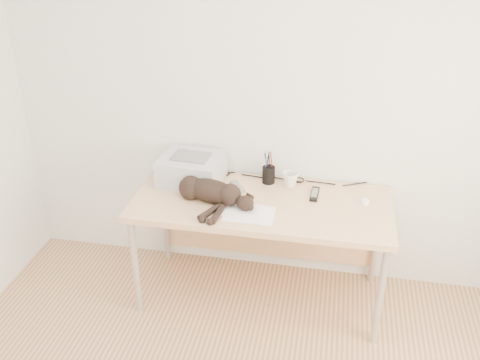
% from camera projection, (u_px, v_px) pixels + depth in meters
% --- Properties ---
extents(wall_back, '(3.50, 0.00, 3.50)m').
position_uv_depth(wall_back, '(272.00, 96.00, 3.35)').
color(wall_back, white).
rests_on(wall_back, floor).
extents(desk, '(1.60, 0.70, 0.74)m').
position_uv_depth(desk, '(263.00, 212.00, 3.44)').
color(desk, '#E6BA86').
rests_on(desk, floor).
extents(printer, '(0.42, 0.36, 0.19)m').
position_uv_depth(printer, '(192.00, 169.00, 3.49)').
color(printer, silver).
rests_on(printer, desk).
extents(papers, '(0.35, 0.27, 0.01)m').
position_uv_depth(papers, '(247.00, 213.00, 3.18)').
color(papers, white).
rests_on(papers, desk).
extents(cat, '(0.66, 0.41, 0.15)m').
position_uv_depth(cat, '(208.00, 192.00, 3.27)').
color(cat, black).
rests_on(cat, desk).
extents(mug, '(0.15, 0.15, 0.10)m').
position_uv_depth(mug, '(290.00, 180.00, 3.45)').
color(mug, silver).
rests_on(mug, desk).
extents(pen_cup, '(0.08, 0.08, 0.21)m').
position_uv_depth(pen_cup, '(269.00, 174.00, 3.49)').
color(pen_cup, black).
rests_on(pen_cup, desk).
extents(remote_grey, '(0.13, 0.17, 0.02)m').
position_uv_depth(remote_grey, '(238.00, 187.00, 3.45)').
color(remote_grey, slate).
rests_on(remote_grey, desk).
extents(remote_black, '(0.05, 0.17, 0.02)m').
position_uv_depth(remote_black, '(315.00, 194.00, 3.36)').
color(remote_black, black).
rests_on(remote_black, desk).
extents(mouse, '(0.07, 0.10, 0.03)m').
position_uv_depth(mouse, '(365.00, 200.00, 3.28)').
color(mouse, white).
rests_on(mouse, desk).
extents(cable_tangle, '(1.36, 0.08, 0.01)m').
position_uv_depth(cable_tangle, '(269.00, 177.00, 3.57)').
color(cable_tangle, black).
rests_on(cable_tangle, desk).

